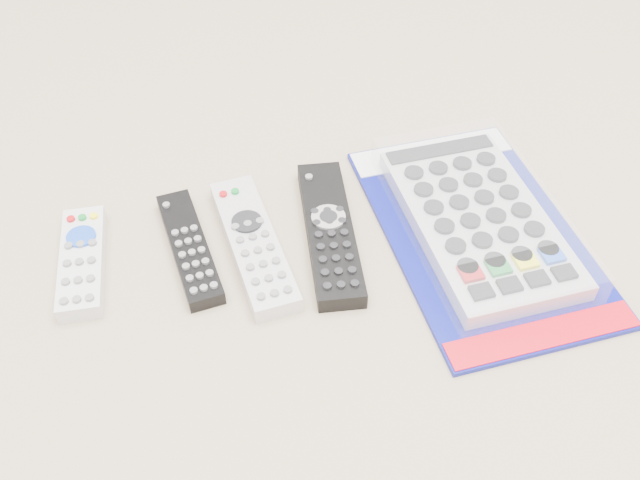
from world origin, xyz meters
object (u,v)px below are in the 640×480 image
object	(u,v)px
remote_slim_black	(190,248)
remote_large_black	(330,232)
remote_small_grey	(82,261)
jumbo_remote_packaged	(479,219)
remote_silver_dvd	(254,244)

from	to	relation	value
remote_slim_black	remote_large_black	size ratio (longest dim) A/B	0.79
remote_slim_black	remote_large_black	xyz separation A→B (m)	(0.15, -0.02, 0.00)
remote_small_grey	jumbo_remote_packaged	distance (m)	0.43
remote_small_grey	remote_silver_dvd	distance (m)	0.18
jumbo_remote_packaged	remote_small_grey	bearing A→B (deg)	171.60
remote_small_grey	remote_silver_dvd	world-z (taller)	same
jumbo_remote_packaged	remote_slim_black	bearing A→B (deg)	170.36
remote_small_grey	remote_large_black	size ratio (longest dim) A/B	0.70
remote_silver_dvd	remote_large_black	distance (m)	0.09
jumbo_remote_packaged	remote_silver_dvd	bearing A→B (deg)	171.12
jumbo_remote_packaged	remote_large_black	bearing A→B (deg)	168.17
remote_silver_dvd	remote_large_black	size ratio (longest dim) A/B	0.93
remote_slim_black	remote_silver_dvd	xyz separation A→B (m)	(0.07, -0.02, 0.00)
remote_slim_black	remote_silver_dvd	distance (m)	0.07
remote_silver_dvd	remote_large_black	bearing A→B (deg)	-6.39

